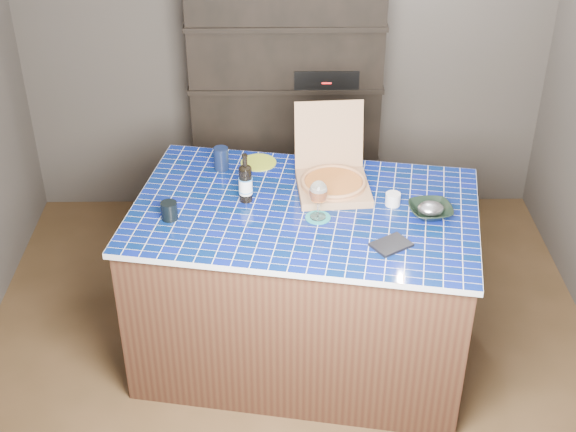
{
  "coord_description": "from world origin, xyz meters",
  "views": [
    {
      "loc": [
        -0.05,
        -3.26,
        3.09
      ],
      "look_at": [
        -0.01,
        0.0,
        0.99
      ],
      "focal_mm": 50.0,
      "sensor_mm": 36.0,
      "label": 1
    }
  ],
  "objects_px": {
    "mead_bottle": "(246,183)",
    "dvd_case": "(391,245)",
    "kitchen_island": "(304,283)",
    "wine_glass": "(319,193)",
    "pizza_box": "(333,180)",
    "bowl": "(430,211)"
  },
  "relations": [
    {
      "from": "mead_bottle",
      "to": "pizza_box",
      "type": "bearing_deg",
      "value": 13.43
    },
    {
      "from": "kitchen_island",
      "to": "mead_bottle",
      "type": "height_order",
      "value": "mead_bottle"
    },
    {
      "from": "kitchen_island",
      "to": "wine_glass",
      "type": "xyz_separation_m",
      "value": [
        0.06,
        -0.09,
        0.62
      ]
    },
    {
      "from": "mead_bottle",
      "to": "wine_glass",
      "type": "height_order",
      "value": "mead_bottle"
    },
    {
      "from": "kitchen_island",
      "to": "pizza_box",
      "type": "height_order",
      "value": "pizza_box"
    },
    {
      "from": "wine_glass",
      "to": "bowl",
      "type": "relative_size",
      "value": 0.95
    },
    {
      "from": "mead_bottle",
      "to": "wine_glass",
      "type": "relative_size",
      "value": 1.31
    },
    {
      "from": "kitchen_island",
      "to": "bowl",
      "type": "xyz_separation_m",
      "value": [
        0.62,
        -0.08,
        0.5
      ]
    },
    {
      "from": "kitchen_island",
      "to": "wine_glass",
      "type": "bearing_deg",
      "value": -46.29
    },
    {
      "from": "mead_bottle",
      "to": "dvd_case",
      "type": "bearing_deg",
      "value": -31.11
    },
    {
      "from": "kitchen_island",
      "to": "dvd_case",
      "type": "relative_size",
      "value": 10.77
    },
    {
      "from": "wine_glass",
      "to": "kitchen_island",
      "type": "bearing_deg",
      "value": 123.44
    },
    {
      "from": "dvd_case",
      "to": "bowl",
      "type": "xyz_separation_m",
      "value": [
        0.23,
        0.26,
        0.02
      ]
    },
    {
      "from": "wine_glass",
      "to": "pizza_box",
      "type": "bearing_deg",
      "value": 72.27
    },
    {
      "from": "bowl",
      "to": "dvd_case",
      "type": "bearing_deg",
      "value": -130.57
    },
    {
      "from": "pizza_box",
      "to": "mead_bottle",
      "type": "bearing_deg",
      "value": -170.5
    },
    {
      "from": "kitchen_island",
      "to": "pizza_box",
      "type": "bearing_deg",
      "value": 60.83
    },
    {
      "from": "mead_bottle",
      "to": "dvd_case",
      "type": "height_order",
      "value": "mead_bottle"
    },
    {
      "from": "kitchen_island",
      "to": "dvd_case",
      "type": "xyz_separation_m",
      "value": [
        0.39,
        -0.34,
        0.48
      ]
    },
    {
      "from": "mead_bottle",
      "to": "dvd_case",
      "type": "relative_size",
      "value": 1.52
    },
    {
      "from": "mead_bottle",
      "to": "kitchen_island",
      "type": "bearing_deg",
      "value": -14.53
    },
    {
      "from": "mead_bottle",
      "to": "bowl",
      "type": "height_order",
      "value": "mead_bottle"
    }
  ]
}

